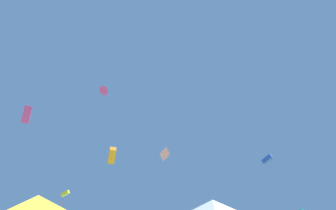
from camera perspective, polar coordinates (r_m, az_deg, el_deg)
name	(u,v)px	position (r m, az deg, el deg)	size (l,w,h in m)	color
canopy_tent_yellow	(36,207)	(15.69, -25.79, -18.62)	(3.58, 3.58, 3.83)	#9E9EA3
kite_blue_box	(267,159)	(38.09, 19.96, -10.56)	(1.52, 1.30, 1.14)	blue
kite_pink_diamond	(164,154)	(35.83, -0.74, -10.21)	(1.30, 1.28, 1.22)	pink
kite_orange_box	(112,155)	(22.56, -11.58, -10.25)	(0.96, 1.37, 1.21)	orange
kite_yellow_box	(65,194)	(36.78, -20.64, -16.94)	(1.05, 0.63, 2.09)	yellow
kite_magenta_delta	(104,90)	(38.71, -13.19, 3.01)	(1.73, 1.60, 1.08)	#D6389E
kite_magenta_box	(27,114)	(14.51, -27.34, -1.75)	(0.63, 0.72, 0.88)	#D6389E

